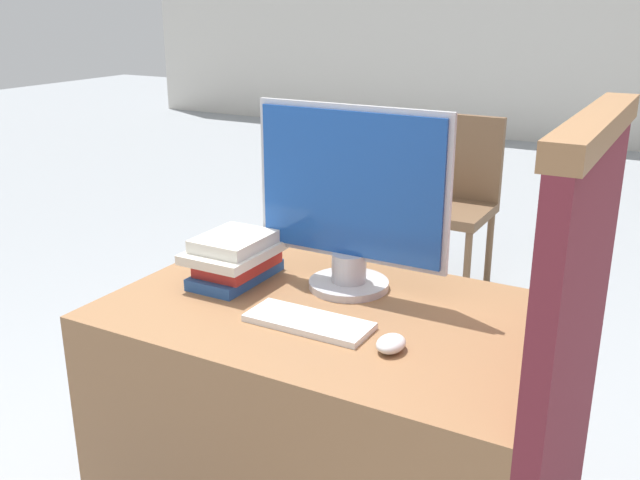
# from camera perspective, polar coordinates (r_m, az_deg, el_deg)

# --- Properties ---
(desk) EXTENTS (1.11, 0.74, 0.72)m
(desk) POSITION_cam_1_polar(r_m,az_deg,el_deg) (1.98, 0.83, -15.05)
(desk) COLOR #8C603D
(desk) RESTS_ON ground_plane
(carrel_divider) EXTENTS (0.07, 0.68, 1.26)m
(carrel_divider) POSITION_cam_1_polar(r_m,az_deg,el_deg) (1.65, 18.84, -12.23)
(carrel_divider) COLOR maroon
(carrel_divider) RESTS_ON ground_plane
(monitor) EXTENTS (0.54, 0.22, 0.49)m
(monitor) POSITION_cam_1_polar(r_m,az_deg,el_deg) (1.85, 2.43, 3.17)
(monitor) COLOR #B7B7BC
(monitor) RESTS_ON desk
(keyboard) EXTENTS (0.31, 0.12, 0.02)m
(keyboard) POSITION_cam_1_polar(r_m,az_deg,el_deg) (1.71, -0.96, -6.57)
(keyboard) COLOR white
(keyboard) RESTS_ON desk
(mouse) EXTENTS (0.06, 0.08, 0.04)m
(mouse) POSITION_cam_1_polar(r_m,az_deg,el_deg) (1.60, 5.70, -8.24)
(mouse) COLOR silver
(mouse) RESTS_ON desk
(book_stack) EXTENTS (0.19, 0.28, 0.13)m
(book_stack) POSITION_cam_1_polar(r_m,az_deg,el_deg) (1.96, -6.77, -1.42)
(book_stack) COLOR #285199
(book_stack) RESTS_ON desk
(far_chair) EXTENTS (0.44, 0.44, 0.89)m
(far_chair) POSITION_cam_1_polar(r_m,az_deg,el_deg) (3.79, 10.50, 3.68)
(far_chair) COLOR brown
(far_chair) RESTS_ON ground_plane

